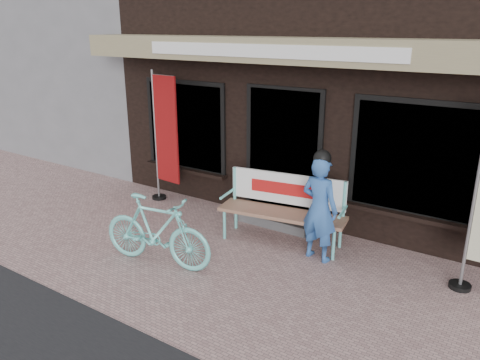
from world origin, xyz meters
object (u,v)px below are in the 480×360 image
Objects in this scene: person at (320,207)px; menu_stand at (317,203)px; bench at (284,203)px; nobori_red at (165,137)px; bicycle at (157,231)px.

person is 1.08m from menu_stand.
nobori_red is (-2.55, 0.27, 0.63)m from bench.
menu_stand is (2.78, 0.41, -0.80)m from nobori_red.
person is 1.89× the size of menu_stand.
person is 0.66× the size of nobori_red.
nobori_red is at bearing 179.23° from person.
menu_stand is at bearing 123.77° from person.
bench is 2.33× the size of menu_stand.
bench is 1.23× the size of person.
nobori_red is (-1.48, 1.86, 0.73)m from bicycle.
nobori_red is (-3.21, 0.52, 0.45)m from person.
bicycle is 1.96× the size of menu_stand.
menu_stand is (-0.44, 0.93, -0.34)m from person.
bicycle is (-1.73, -1.34, -0.28)m from person.
bicycle is at bearing -133.12° from bench.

